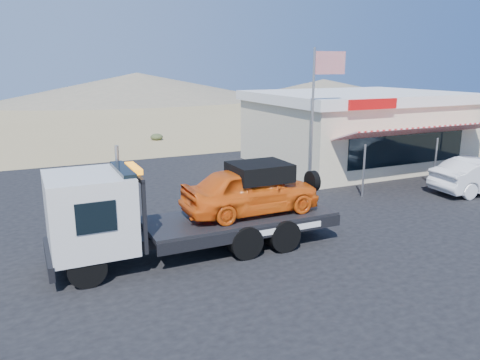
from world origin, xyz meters
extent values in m
plane|color=#978156|center=(0.00, 0.00, 0.00)|extent=(120.00, 120.00, 0.00)
cube|color=black|center=(2.00, 3.00, 0.01)|extent=(32.00, 24.00, 0.02)
cylinder|color=black|center=(-4.92, -0.26, 0.50)|extent=(0.95, 0.29, 0.95)
cylinder|color=black|center=(-4.92, 1.65, 0.50)|extent=(0.95, 0.29, 0.95)
cylinder|color=black|center=(-0.63, -0.26, 0.50)|extent=(0.95, 0.52, 0.95)
cylinder|color=black|center=(-0.63, 1.65, 0.50)|extent=(0.95, 0.52, 0.95)
cylinder|color=black|center=(0.61, -0.26, 0.50)|extent=(0.95, 0.52, 0.95)
cylinder|color=black|center=(0.61, 1.65, 0.50)|extent=(0.95, 0.52, 0.95)
cube|color=black|center=(-1.39, 0.69, 0.64)|extent=(7.81, 0.95, 0.29)
cube|color=silver|center=(-4.63, 0.69, 1.64)|extent=(2.10, 2.24, 2.00)
cube|color=black|center=(-3.73, 0.69, 2.31)|extent=(0.33, 1.91, 0.86)
cube|color=black|center=(-3.44, 0.69, 1.59)|extent=(0.10, 2.10, 1.91)
cube|color=orange|center=(-3.44, 0.69, 2.69)|extent=(0.24, 1.14, 0.14)
cube|color=black|center=(-0.34, 0.69, 0.90)|extent=(5.72, 2.19, 0.14)
imported|color=#E95B12|center=(0.04, 0.69, 1.69)|extent=(4.19, 1.69, 1.43)
cube|color=black|center=(0.32, 0.69, 2.23)|extent=(1.72, 1.43, 0.52)
cube|color=beige|center=(10.50, 9.00, 1.72)|extent=(10.00, 8.00, 3.40)
cube|color=white|center=(10.50, 9.00, 3.67)|extent=(10.40, 8.40, 0.50)
cube|color=red|center=(8.00, 4.74, 3.67)|extent=(2.60, 0.12, 0.45)
cube|color=black|center=(10.50, 4.98, 1.52)|extent=(7.00, 0.06, 1.60)
cube|color=red|center=(10.50, 4.10, 2.47)|extent=(9.00, 1.73, 0.61)
cylinder|color=#99999E|center=(6.50, 3.30, 1.12)|extent=(0.08, 0.08, 2.20)
cylinder|color=#99999E|center=(10.50, 3.30, 1.12)|extent=(0.08, 0.08, 2.20)
cylinder|color=#99999E|center=(4.70, 4.50, 3.02)|extent=(0.10, 0.10, 6.00)
cube|color=#B20C14|center=(5.45, 4.50, 5.42)|extent=(1.50, 0.02, 0.90)
ellipsoid|color=#364324|center=(2.85, 21.76, 0.25)|extent=(0.91, 0.91, 0.49)
cone|color=#726B59|center=(10.00, 58.00, 2.10)|extent=(44.00, 44.00, 4.20)
cone|color=#726B59|center=(40.00, 54.00, 1.50)|extent=(32.00, 32.00, 3.00)
camera|label=1|loc=(-6.02, -11.43, 5.36)|focal=35.00mm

